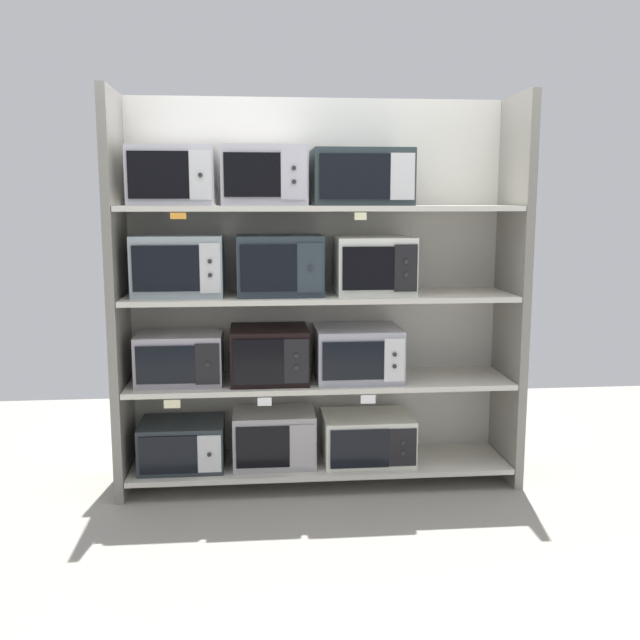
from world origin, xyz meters
The scene contains 25 objects.
ground centered at (0.00, -1.00, -0.01)m, with size 6.22×6.00×0.02m, color gray.
back_panel centered at (0.00, 0.27, 1.13)m, with size 2.42×0.04×2.26m, color beige.
upright_left centered at (-1.14, 0.00, 1.13)m, with size 0.05×0.49×2.26m, color gray.
upright_right centered at (1.14, 0.00, 1.13)m, with size 0.05×0.49×2.26m, color gray.
shelf_0 centered at (0.00, 0.00, 0.11)m, with size 2.22×0.49×0.03m, color beige.
microwave_0 centered at (-0.81, 0.00, 0.26)m, with size 0.48×0.39×0.27m.
microwave_1 centered at (-0.27, 0.00, 0.28)m, with size 0.48×0.35×0.31m.
microwave_2 centered at (0.28, 0.00, 0.26)m, with size 0.53×0.40×0.28m.
shelf_1 centered at (0.00, 0.00, 0.61)m, with size 2.22×0.49×0.03m, color beige.
microwave_3 centered at (-0.81, 0.00, 0.77)m, with size 0.48×0.36×0.29m.
microwave_4 centered at (-0.30, 0.00, 0.78)m, with size 0.44×0.42×0.31m.
microwave_5 centered at (0.22, 0.00, 0.78)m, with size 0.49×0.44×0.31m.
price_tag_0 centered at (-0.83, -0.25, 0.57)m, with size 0.09×0.00×0.05m, color beige.
price_tag_1 centered at (-0.33, -0.25, 0.57)m, with size 0.08×0.00×0.05m, color white.
price_tag_2 centered at (0.25, -0.25, 0.57)m, with size 0.08×0.00×0.05m, color white.
shelf_2 centered at (0.00, 0.00, 1.12)m, with size 2.22×0.49×0.03m, color beige.
microwave_6 centered at (-0.80, 0.00, 1.30)m, with size 0.50×0.36×0.34m.
microwave_7 centered at (-0.23, 0.00, 1.30)m, with size 0.48×0.40×0.34m.
microwave_8 centered at (0.31, 0.00, 1.29)m, with size 0.44×0.39×0.33m.
shelf_3 centered at (0.00, 0.00, 1.62)m, with size 2.22×0.49×0.03m, color beige.
microwave_9 centered at (-0.82, 0.00, 1.79)m, with size 0.47×0.38×0.32m.
microwave_10 centered at (-0.31, 0.00, 1.80)m, with size 0.47×0.40×0.32m.
microwave_11 centered at (0.23, 0.00, 1.79)m, with size 0.55×0.42×0.31m.
price_tag_3 centered at (-0.77, -0.25, 1.58)m, with size 0.08×0.00×0.03m, color orange.
price_tag_4 centered at (0.19, -0.25, 1.58)m, with size 0.06×0.00×0.04m, color beige.
Camera 1 is at (-0.38, -4.12, 1.65)m, focal length 40.75 mm.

